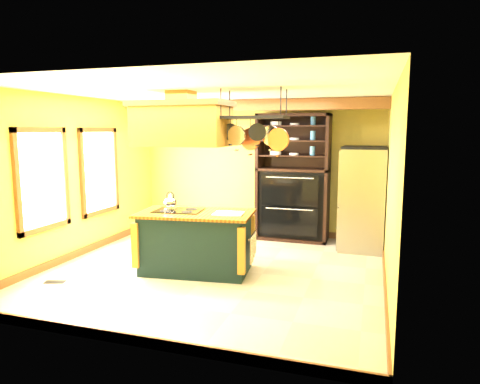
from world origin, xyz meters
The scene contains 15 objects.
floor centered at (0.00, 0.00, 0.00)m, with size 5.00×5.00×0.00m, color beige.
ceiling centered at (0.00, 0.00, 2.70)m, with size 5.00×5.00×0.00m, color white.
wall_back centered at (0.00, 2.50, 1.35)m, with size 5.00×0.02×2.70m, color gold.
wall_front centered at (0.00, -2.50, 1.35)m, with size 5.00×0.02×2.70m, color gold.
wall_left centered at (-2.50, 0.00, 1.35)m, with size 0.02×5.00×2.70m, color gold.
wall_right centered at (2.50, 0.00, 1.35)m, with size 0.02×5.00×2.70m, color gold.
ceiling_beam centered at (0.00, 1.70, 2.59)m, with size 5.00×0.15×0.20m, color brown.
window_near centered at (-2.47, -0.80, 1.40)m, with size 0.06×1.06×1.56m.
window_far centered at (-2.47, 0.60, 1.40)m, with size 0.06×1.06×1.56m.
kitchen_island centered at (-0.25, -0.19, 0.47)m, with size 1.80×1.13×1.11m.
range_hood centered at (-0.45, -0.19, 2.25)m, with size 1.44×0.81×0.80m.
pot_rack centered at (0.66, -0.19, 2.18)m, with size 1.02×0.47×0.85m.
refrigerator centered at (2.09, 1.90, 0.88)m, with size 0.79×0.93×1.81m.
hutch centered at (0.78, 2.23, 0.93)m, with size 1.38×0.63×2.45m.
floor_register centered at (-1.97, -1.24, 0.01)m, with size 0.28×0.12×0.01m, color black.
Camera 1 is at (2.28, -5.99, 2.13)m, focal length 32.00 mm.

